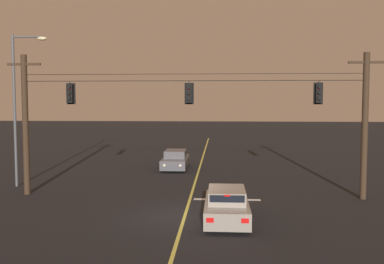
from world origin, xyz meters
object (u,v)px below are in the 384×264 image
at_px(traffic_light_left_inner, 189,93).
at_px(car_oncoming_lead, 175,160).
at_px(traffic_light_centre, 319,93).
at_px(car_waiting_near_lane, 227,205).
at_px(traffic_light_leftmost, 70,94).
at_px(street_lamp_corner, 19,97).

bearing_deg(traffic_light_left_inner, car_oncoming_lead, 100.28).
relative_size(traffic_light_centre, car_waiting_near_lane, 0.28).
xyz_separation_m(traffic_light_leftmost, car_oncoming_lead, (4.64, 9.24, -4.77)).
bearing_deg(street_lamp_corner, car_waiting_near_lane, -28.61).
bearing_deg(street_lamp_corner, traffic_light_left_inner, -11.58).
bearing_deg(street_lamp_corner, traffic_light_centre, -7.05).
height_order(traffic_light_leftmost, car_waiting_near_lane, traffic_light_leftmost).
relative_size(traffic_light_leftmost, traffic_light_centre, 1.00).
bearing_deg(traffic_light_leftmost, car_oncoming_lead, 63.36).
relative_size(traffic_light_leftmost, car_waiting_near_lane, 0.28).
bearing_deg(car_oncoming_lead, traffic_light_left_inner, -79.72).
bearing_deg(car_oncoming_lead, traffic_light_leftmost, -116.64).
distance_m(traffic_light_centre, street_lamp_corner, 16.84).
xyz_separation_m(traffic_light_left_inner, traffic_light_centre, (6.63, 0.00, 0.00)).
relative_size(traffic_light_centre, street_lamp_corner, 0.14).
xyz_separation_m(traffic_light_left_inner, street_lamp_corner, (-10.08, 2.07, -0.18)).
distance_m(traffic_light_leftmost, car_waiting_near_lane, 10.50).
relative_size(traffic_light_left_inner, traffic_light_centre, 1.00).
bearing_deg(street_lamp_corner, car_oncoming_lead, 40.50).
xyz_separation_m(traffic_light_left_inner, car_waiting_near_lane, (1.90, -4.47, -4.77)).
bearing_deg(traffic_light_left_inner, car_waiting_near_lane, -66.93).
relative_size(traffic_light_leftmost, car_oncoming_lead, 0.28).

